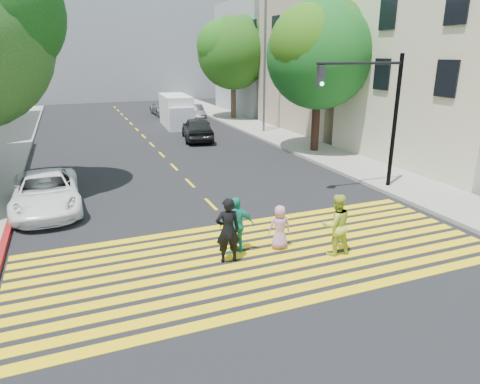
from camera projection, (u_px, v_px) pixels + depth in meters
ground at (283, 277)px, 11.03m from camera, size 120.00×120.00×0.00m
sidewalk_left at (8, 142)px, 27.43m from camera, size 3.00×40.00×0.15m
sidewalk_right at (294, 142)px, 27.24m from camera, size 3.00×60.00×0.15m
curb_red at (9, 228)px, 13.87m from camera, size 0.20×8.00×0.16m
crosswalk at (262, 256)px, 12.15m from camera, size 13.40×5.30×0.01m
lane_line at (140, 133)px, 30.89m from camera, size 0.12×34.40×0.01m
building_right_cream at (476, 63)px, 21.83m from camera, size 10.00×10.00×10.00m
building_right_tan at (348, 60)px, 31.54m from camera, size 10.00×10.00×10.00m
building_right_grey at (281, 58)px, 41.25m from camera, size 10.00×10.00×10.00m
backdrop_block at (102, 49)px, 51.54m from camera, size 30.00×8.00×12.00m
tree_right_near at (320, 49)px, 23.09m from camera, size 6.95×6.71×8.39m
tree_right_far at (234, 49)px, 35.52m from camera, size 6.58×6.01×8.57m
pedestrian_man at (228, 230)px, 11.59m from camera, size 0.72×0.52×1.85m
pedestrian_woman at (336, 225)px, 12.02m from camera, size 0.93×0.75×1.80m
pedestrian_child at (280, 227)px, 12.45m from camera, size 0.72×0.55×1.33m
pedestrian_extra at (237, 225)px, 12.16m from camera, size 1.06×0.70×1.67m
white_sedan at (46, 192)px, 15.53m from camera, size 2.37×4.96×1.37m
dark_car_near at (197, 128)px, 28.09m from camera, size 2.57×4.78×1.54m
silver_car at (164, 107)px, 39.41m from camera, size 2.06×4.95×1.43m
dark_car_parked at (195, 112)px, 36.82m from camera, size 1.69×3.90×1.25m
white_van at (177, 112)px, 33.10m from camera, size 2.24×5.21×2.40m
traffic_signal at (375, 105)px, 16.82m from camera, size 3.75×0.45×5.50m
street_lamp at (263, 56)px, 28.98m from camera, size 2.07×0.61×9.20m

